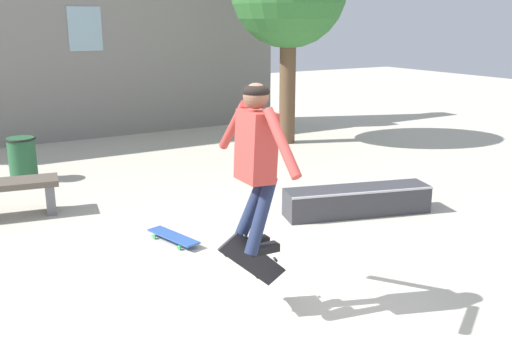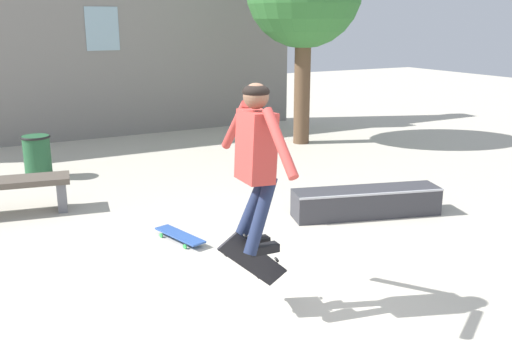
% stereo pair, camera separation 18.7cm
% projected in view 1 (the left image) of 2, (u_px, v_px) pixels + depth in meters
% --- Properties ---
extents(ground_plane, '(40.00, 40.00, 0.00)m').
position_uv_depth(ground_plane, '(279.00, 315.00, 5.04)').
color(ground_plane, beige).
extents(building_backdrop, '(11.09, 0.52, 5.67)m').
position_uv_depth(building_backdrop, '(48.00, 21.00, 11.67)').
color(building_backdrop, gray).
rests_on(building_backdrop, ground_plane).
extents(skate_ledge, '(2.01, 0.99, 0.37)m').
position_uv_depth(skate_ledge, '(357.00, 201.00, 7.61)').
color(skate_ledge, '#38383D').
rests_on(skate_ledge, ground_plane).
extents(trash_bin, '(0.47, 0.47, 0.71)m').
position_uv_depth(trash_bin, '(22.00, 158.00, 9.15)').
color(trash_bin, '#235633').
rests_on(trash_bin, ground_plane).
extents(skater, '(0.35, 1.29, 1.42)m').
position_uv_depth(skater, '(256.00, 154.00, 4.65)').
color(skater, '#B23833').
extents(skateboard_flipping, '(0.74, 0.28, 0.69)m').
position_uv_depth(skateboard_flipping, '(253.00, 260.00, 5.00)').
color(skateboard_flipping, black).
extents(skateboard_resting, '(0.38, 0.79, 0.08)m').
position_uv_depth(skateboard_resting, '(173.00, 236.00, 6.67)').
color(skateboard_resting, '#2D519E').
rests_on(skateboard_resting, ground_plane).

